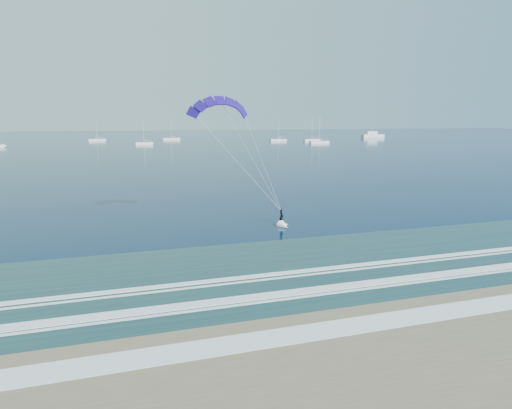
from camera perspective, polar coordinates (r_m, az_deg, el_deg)
The scene contains 9 objects.
ground at distance 26.87m, azimuth 3.29°, elevation -15.85°, with size 900.00×900.00×0.00m, color #072343.
kitesurfer_rig at distance 47.55m, azimuth -0.42°, elevation 5.64°, with size 12.83×6.65×15.10m.
motor_yacht at distance 298.69m, azimuth 14.34°, elevation 8.39°, with size 14.59×3.89×6.09m.
sailboat_2 at distance 260.09m, azimuth -19.25°, elevation 7.63°, with size 8.42×2.40×11.40m.
sailboat_3 at distance 218.60m, azimuth -13.83°, elevation 7.44°, with size 7.61×2.40×10.72m.
sailboat_4 at distance 263.64m, azimuth -10.55°, elevation 8.08°, with size 9.27×2.40×12.53m.
sailboat_5 at distance 246.44m, azimuth 6.99°, elevation 8.00°, with size 9.02×2.40×12.27m.
sailboat_6 at distance 226.32m, azimuth 7.91°, elevation 7.75°, with size 9.79×2.40×13.12m.
sailboat_7 at distance 244.96m, azimuth 2.79°, elevation 8.05°, with size 9.01×2.40×11.79m.
Camera 1 is at (-8.73, -22.40, 12.01)m, focal length 32.00 mm.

